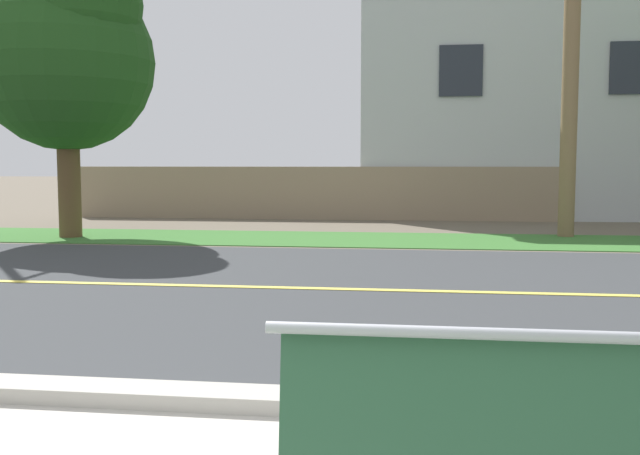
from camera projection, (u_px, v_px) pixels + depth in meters
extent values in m
plane|color=#665B4C|center=(340.00, 271.00, 9.89)|extent=(140.00, 140.00, 0.00)
cube|color=#ADA89E|center=(242.00, 400.00, 4.30)|extent=(44.00, 0.30, 0.11)
cube|color=#383A3D|center=(327.00, 289.00, 8.41)|extent=(52.00, 8.00, 0.01)
cube|color=#E0CC4C|center=(327.00, 289.00, 8.41)|extent=(48.00, 0.14, 0.01)
cube|color=#38702D|center=(362.00, 239.00, 13.91)|extent=(48.00, 2.80, 0.02)
cube|color=#285138|center=(617.00, 434.00, 2.02)|extent=(1.93, 0.12, 0.52)
cylinder|color=#9EA0A8|center=(622.00, 338.00, 1.98)|extent=(2.01, 0.04, 0.04)
cylinder|color=brown|center=(69.00, 183.00, 14.25)|extent=(0.44, 0.44, 2.17)
sphere|color=#1E4719|center=(66.00, 62.00, 14.04)|extent=(3.46, 3.46, 3.46)
sphere|color=#1E4719|center=(79.00, 4.00, 13.63)|extent=(2.42, 2.42, 2.42)
cylinder|color=brown|center=(573.00, 4.00, 14.03)|extent=(0.32, 0.32, 9.20)
cube|color=gray|center=(313.00, 193.00, 19.07)|extent=(13.00, 0.36, 1.40)
cube|color=#B7BCC1|center=(526.00, 95.00, 21.20)|extent=(9.31, 6.40, 6.99)
cube|color=#232833|center=(461.00, 71.00, 18.26)|extent=(1.10, 0.06, 1.30)
cube|color=#232833|center=(633.00, 68.00, 17.70)|extent=(1.10, 0.06, 1.30)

